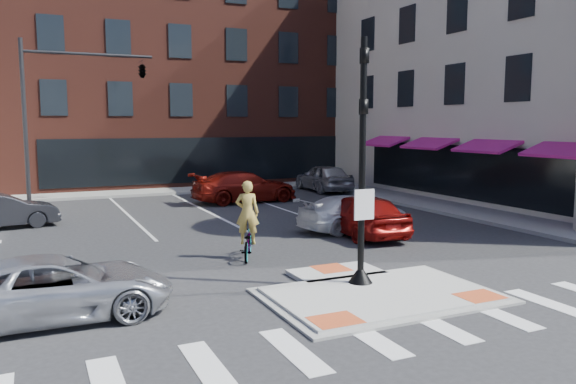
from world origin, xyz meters
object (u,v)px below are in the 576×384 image
bg_car_dark (1,211)px  bg_car_silver (323,178)px  silver_suv (56,288)px  bg_car_red (245,187)px  cyclist (247,232)px  red_sedan (361,214)px  white_pickup (354,213)px

bg_car_dark → bg_car_silver: size_ratio=0.86×
silver_suv → bg_car_red: bearing=-32.9°
silver_suv → cyclist: (5.49, 3.31, 0.13)m
bg_car_silver → bg_car_red: size_ratio=0.88×
silver_suv → red_sedan: red_sedan is taller
silver_suv → red_sedan: 11.59m
red_sedan → bg_car_dark: bearing=-27.7°
white_pickup → cyclist: (-5.34, -2.60, 0.13)m
white_pickup → cyclist: bearing=110.5°
white_pickup → bg_car_red: bg_car_red is taller
bg_car_dark → bg_car_red: 11.60m
bg_car_silver → cyclist: (-10.17, -14.08, -0.03)m
red_sedan → bg_car_dark: red_sedan is taller
bg_car_silver → cyclist: 17.37m
bg_car_red → cyclist: bearing=157.5°
red_sedan → bg_car_red: (-0.80, 10.00, 0.02)m
white_pickup → bg_car_silver: bg_car_silver is taller
silver_suv → white_pickup: 12.34m
silver_suv → bg_car_red: (9.70, 14.92, 0.14)m
white_pickup → bg_car_dark: 13.71m
bg_car_silver → bg_car_red: 6.46m
red_sedan → white_pickup: 1.06m
bg_car_silver → bg_car_red: (-5.96, -2.48, -0.02)m
silver_suv → bg_car_dark: bg_car_dark is taller
red_sedan → bg_car_dark: size_ratio=1.10×
red_sedan → cyclist: size_ratio=1.94×
white_pickup → bg_car_dark: bg_car_dark is taller
white_pickup → bg_car_silver: 12.45m
red_sedan → bg_car_silver: size_ratio=0.95×
bg_car_silver → cyclist: cyclist is taller
bg_car_silver → bg_car_dark: bearing=19.1°
silver_suv → cyclist: cyclist is taller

